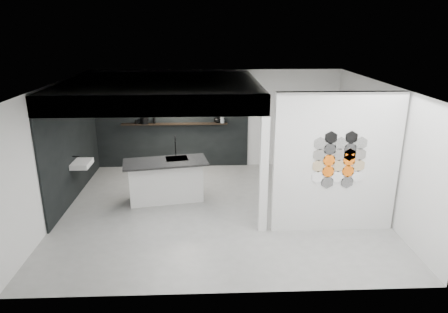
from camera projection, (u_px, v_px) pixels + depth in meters
floor at (220, 209)px, 9.04m from camera, size 7.00×6.00×0.01m
partition_panel at (336, 164)px, 7.74m from camera, size 2.45×0.15×2.80m
bay_clad_back at (172, 127)px, 11.44m from camera, size 4.40×0.04×2.35m
bay_clad_left at (73, 148)px, 9.49m from camera, size 0.04×4.00×2.35m
bulkhead at (162, 90)px, 9.14m from camera, size 4.40×4.00×0.40m
corner_column at (264, 176)px, 7.75m from camera, size 0.16×0.16×2.35m
fascia_beam at (151, 106)px, 7.32m from camera, size 4.40×0.16×0.40m
wall_basin at (82, 164)px, 9.41m from camera, size 0.40×0.60×0.12m
display_shelf at (175, 124)px, 11.31m from camera, size 3.00×0.15×0.04m
kitchen_island at (166, 180)px, 9.34m from camera, size 2.01×1.16×1.53m
stockpot at (144, 120)px, 11.24m from camera, size 0.26×0.26×0.18m
kettle at (217, 120)px, 11.32m from camera, size 0.21×0.21×0.17m
glass_bowl at (222, 121)px, 11.34m from camera, size 0.15×0.15×0.10m
glass_vase at (222, 120)px, 11.33m from camera, size 0.14×0.14×0.16m
bottle_dark at (154, 120)px, 11.25m from camera, size 0.08×0.08×0.18m
utensil_cup at (137, 122)px, 11.24m from camera, size 0.09×0.09×0.10m
hex_tile_cluster at (340, 160)px, 7.62m from camera, size 1.04×0.02×1.16m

